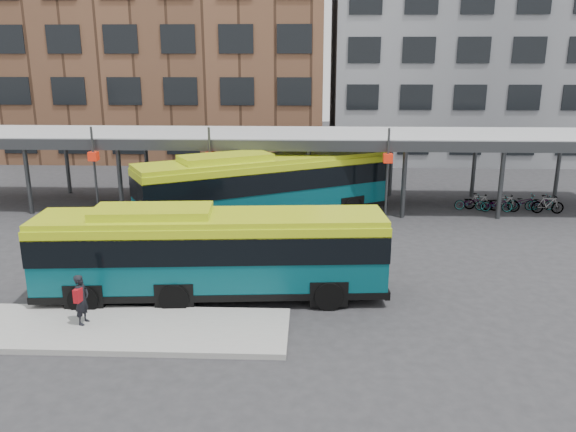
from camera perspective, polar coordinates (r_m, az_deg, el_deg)
The scene contains 9 objects.
ground at distance 20.14m, azimuth -3.94°, elevation -7.96°, with size 120.00×120.00×0.00m, color #28282B.
boarding_island at distance 18.88m, azimuth -22.11°, elevation -10.50°, with size 14.00×3.00×0.18m, color gray.
canopy at distance 31.58m, azimuth -1.66°, elevation 8.00°, with size 40.00×6.53×4.80m.
building_brick at distance 51.89m, azimuth -11.80°, elevation 18.45°, with size 26.00×14.00×22.00m, color brown.
building_grey at distance 52.29m, azimuth 18.54°, elevation 16.87°, with size 24.00×14.00×20.00m, color slate.
bus_front at distance 19.49m, azimuth -7.84°, elevation -3.53°, with size 11.98×3.41×3.26m.
bus_rear at distance 28.63m, azimuth -2.29°, elevation 3.13°, with size 12.84×8.94×3.63m.
pedestrian at distance 18.40m, azimuth -20.23°, elevation -7.93°, with size 0.46×0.65×1.58m.
bike_rack at distance 33.23m, azimuth 21.59°, elevation 1.25°, with size 5.73×1.34×1.03m.
Camera 1 is at (2.11, -18.37, 7.98)m, focal length 35.00 mm.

